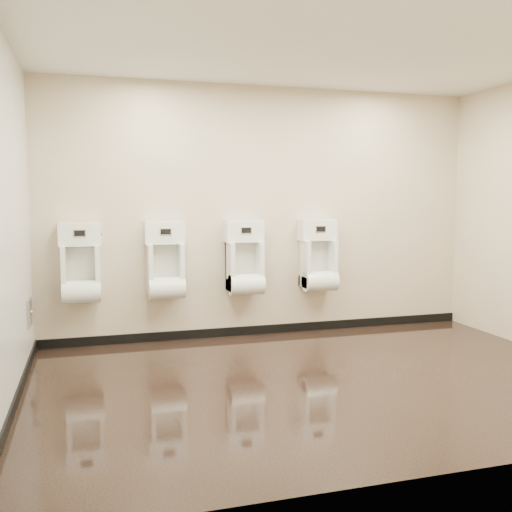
{
  "coord_description": "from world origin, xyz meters",
  "views": [
    {
      "loc": [
        -1.91,
        -4.43,
        1.58
      ],
      "look_at": [
        -0.46,
        0.55,
        1.04
      ],
      "focal_mm": 40.0,
      "sensor_mm": 36.0,
      "label": 1
    }
  ],
  "objects_px": {
    "access_panel": "(29,312)",
    "urinal_0": "(81,269)",
    "urinal_2": "(245,263)",
    "urinal_3": "(318,261)",
    "urinal_1": "(166,266)"
  },
  "relations": [
    {
      "from": "access_panel",
      "to": "urinal_1",
      "type": "distance_m",
      "value": 1.43
    },
    {
      "from": "access_panel",
      "to": "urinal_3",
      "type": "relative_size",
      "value": 0.31
    },
    {
      "from": "urinal_0",
      "to": "urinal_2",
      "type": "bearing_deg",
      "value": 0.0
    },
    {
      "from": "access_panel",
      "to": "urinal_2",
      "type": "bearing_deg",
      "value": 10.46
    },
    {
      "from": "access_panel",
      "to": "urinal_0",
      "type": "bearing_deg",
      "value": 41.12
    },
    {
      "from": "access_panel",
      "to": "urinal_2",
      "type": "height_order",
      "value": "urinal_2"
    },
    {
      "from": "urinal_2",
      "to": "urinal_3",
      "type": "height_order",
      "value": "same"
    },
    {
      "from": "urinal_1",
      "to": "urinal_2",
      "type": "relative_size",
      "value": 1.0
    },
    {
      "from": "access_panel",
      "to": "urinal_3",
      "type": "height_order",
      "value": "urinal_3"
    },
    {
      "from": "urinal_0",
      "to": "urinal_3",
      "type": "xyz_separation_m",
      "value": [
        2.61,
        0.0,
        0.0
      ]
    },
    {
      "from": "urinal_0",
      "to": "urinal_2",
      "type": "relative_size",
      "value": 1.0
    },
    {
      "from": "urinal_1",
      "to": "urinal_2",
      "type": "bearing_deg",
      "value": 0.0
    },
    {
      "from": "access_panel",
      "to": "urinal_3",
      "type": "bearing_deg",
      "value": 7.53
    },
    {
      "from": "access_panel",
      "to": "urinal_0",
      "type": "xyz_separation_m",
      "value": [
        0.47,
        0.41,
        0.35
      ]
    },
    {
      "from": "urinal_0",
      "to": "urinal_3",
      "type": "distance_m",
      "value": 2.61
    }
  ]
}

